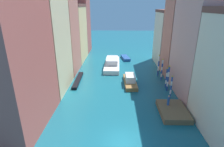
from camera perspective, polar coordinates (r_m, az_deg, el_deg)
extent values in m
plane|color=#196070|center=(44.46, 2.30, 0.78)|extent=(154.00, 154.00, 0.00)
cube|color=#B25147|center=(25.18, -29.16, 1.74)|extent=(7.08, 11.63, 16.00)
cube|color=beige|center=(34.87, -20.28, 7.98)|extent=(7.08, 9.89, 16.35)
cube|color=#C6705B|center=(43.58, -16.01, 12.88)|extent=(7.08, 8.64, 19.57)
cube|color=#DBB77A|center=(53.84, -12.54, 11.85)|extent=(7.08, 11.64, 14.67)
cube|color=brown|center=(53.29, -13.21, 20.07)|extent=(7.22, 11.87, 0.78)
cube|color=#B25147|center=(63.44, -10.58, 16.46)|extent=(7.08, 8.45, 21.78)
cube|color=tan|center=(33.93, 26.39, 7.28)|extent=(7.08, 11.34, 16.91)
cube|color=#C6705B|center=(42.73, 21.26, 10.85)|extent=(7.08, 7.16, 17.65)
cube|color=beige|center=(51.39, 17.79, 10.24)|extent=(7.08, 9.60, 13.36)
cube|color=brown|center=(50.73, 18.68, 18.03)|extent=(7.22, 9.79, 0.66)
cube|color=brown|center=(28.85, 18.51, -11.06)|extent=(3.92, 5.74, 0.79)
cylinder|color=#234C93|center=(29.07, 17.23, -8.21)|extent=(0.36, 0.36, 1.35)
sphere|color=tan|center=(28.71, 17.40, -6.80)|extent=(0.26, 0.26, 0.26)
cylinder|color=#1E479E|center=(33.17, 17.67, -6.65)|extent=(0.26, 0.26, 0.78)
cylinder|color=white|center=(32.83, 17.82, -5.44)|extent=(0.26, 0.26, 0.78)
cylinder|color=#1E479E|center=(32.51, 17.96, -4.20)|extent=(0.26, 0.26, 0.78)
cylinder|color=white|center=(32.21, 18.11, -2.94)|extent=(0.26, 0.26, 0.78)
cylinder|color=#1E479E|center=(31.92, 18.26, -1.66)|extent=(0.26, 0.26, 0.78)
sphere|color=gold|center=(31.75, 18.36, -0.83)|extent=(0.29, 0.29, 0.29)
cylinder|color=#1E479E|center=(35.61, 16.78, -4.49)|extent=(0.30, 0.30, 0.94)
cylinder|color=white|center=(35.24, 16.93, -3.10)|extent=(0.30, 0.30, 0.94)
cylinder|color=#1E479E|center=(34.89, 17.09, -1.68)|extent=(0.30, 0.30, 0.94)
cylinder|color=white|center=(34.56, 17.25, -0.24)|extent=(0.30, 0.30, 0.94)
cylinder|color=#1E479E|center=(34.25, 17.41, 1.23)|extent=(0.30, 0.30, 0.94)
sphere|color=gold|center=(34.07, 17.52, 2.17)|extent=(0.33, 0.33, 0.33)
cylinder|color=#1E479E|center=(37.13, 16.38, -3.56)|extent=(0.28, 0.28, 0.75)
cylinder|color=white|center=(36.84, 16.50, -2.49)|extent=(0.28, 0.28, 0.75)
cylinder|color=#1E479E|center=(36.56, 16.61, -1.40)|extent=(0.28, 0.28, 0.75)
cylinder|color=white|center=(36.30, 16.73, -0.30)|extent=(0.28, 0.28, 0.75)
cylinder|color=#1E479E|center=(36.05, 16.85, 0.82)|extent=(0.28, 0.28, 0.75)
sphere|color=gold|center=(35.90, 16.93, 1.56)|extent=(0.31, 0.31, 0.31)
cylinder|color=#1E479E|center=(40.41, 15.08, -1.45)|extent=(0.28, 0.28, 0.74)
cylinder|color=white|center=(40.15, 15.18, -0.47)|extent=(0.28, 0.28, 0.74)
cylinder|color=#1E479E|center=(39.90, 15.27, 0.52)|extent=(0.28, 0.28, 0.74)
cylinder|color=white|center=(39.66, 15.37, 1.53)|extent=(0.28, 0.28, 0.74)
cylinder|color=#1E479E|center=(39.44, 15.47, 2.54)|extent=(0.28, 0.28, 0.74)
cylinder|color=white|center=(39.22, 15.57, 3.57)|extent=(0.28, 0.28, 0.74)
sphere|color=gold|center=(39.09, 15.64, 4.24)|extent=(0.31, 0.31, 0.31)
cylinder|color=#1E479E|center=(42.66, 14.13, 0.10)|extent=(0.30, 0.30, 1.14)
cylinder|color=white|center=(42.28, 14.27, 1.55)|extent=(0.30, 0.30, 1.14)
cylinder|color=#1E479E|center=(41.94, 14.40, 3.03)|extent=(0.30, 0.30, 1.14)
cylinder|color=white|center=(41.62, 14.54, 4.53)|extent=(0.30, 0.30, 1.14)
sphere|color=gold|center=(41.45, 14.62, 5.45)|extent=(0.33, 0.33, 0.33)
cube|color=white|center=(47.59, 0.05, 2.78)|extent=(3.80, 12.82, 1.02)
cube|color=silver|center=(47.25, 0.05, 4.10)|extent=(2.97, 5.86, 1.26)
cube|color=black|center=(39.03, -10.61, -2.03)|extent=(1.25, 8.62, 0.53)
cube|color=olive|center=(37.32, 5.65, -2.68)|extent=(2.57, 7.66, 0.72)
cube|color=silver|center=(36.94, 5.71, -1.28)|extent=(1.95, 3.42, 1.23)
cube|color=#234C93|center=(54.48, 4.22, 4.89)|extent=(2.74, 5.67, 0.76)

